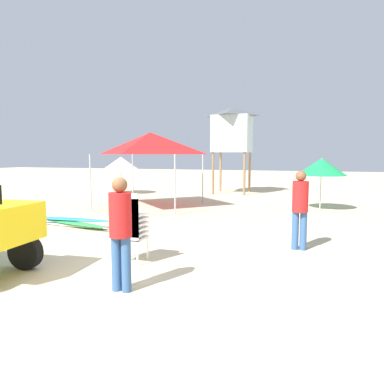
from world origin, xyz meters
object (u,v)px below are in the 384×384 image
(surfboard_pile, at_px, (72,222))
(lifeguard_near_left, at_px, (121,227))
(stacked_plastic_chairs, at_px, (129,223))
(lifeguard_tower, at_px, (232,130))
(lifeguard_near_center, at_px, (300,205))
(popup_canopy, at_px, (150,143))
(beach_umbrella_mid, at_px, (321,167))
(beach_umbrella_left, at_px, (121,164))

(surfboard_pile, relative_size, lifeguard_near_left, 1.58)
(stacked_plastic_chairs, relative_size, lifeguard_tower, 0.30)
(lifeguard_tower, bearing_deg, lifeguard_near_center, -70.85)
(surfboard_pile, relative_size, popup_canopy, 0.81)
(lifeguard_near_left, bearing_deg, lifeguard_tower, 95.25)
(lifeguard_near_left, height_order, lifeguard_tower, lifeguard_tower)
(stacked_plastic_chairs, distance_m, surfboard_pile, 3.98)
(stacked_plastic_chairs, xyz_separation_m, beach_umbrella_mid, (3.45, 7.92, 0.79))
(lifeguard_tower, bearing_deg, stacked_plastic_chairs, -86.66)
(surfboard_pile, height_order, beach_umbrella_left, beach_umbrella_left)
(surfboard_pile, bearing_deg, lifeguard_tower, 76.60)
(lifeguard_near_left, relative_size, beach_umbrella_left, 0.84)
(beach_umbrella_left, bearing_deg, beach_umbrella_mid, -14.68)
(stacked_plastic_chairs, distance_m, beach_umbrella_mid, 8.67)
(lifeguard_near_center, height_order, beach_umbrella_left, beach_umbrella_left)
(surfboard_pile, xyz_separation_m, lifeguard_tower, (2.35, 9.85, 3.09))
(lifeguard_tower, bearing_deg, popup_canopy, -108.80)
(surfboard_pile, bearing_deg, lifeguard_near_left, -45.93)
(stacked_plastic_chairs, distance_m, beach_umbrella_left, 12.01)
(lifeguard_near_center, bearing_deg, stacked_plastic_chairs, -146.38)
(beach_umbrella_left, distance_m, beach_umbrella_mid, 9.74)
(lifeguard_near_center, relative_size, beach_umbrella_mid, 0.89)
(surfboard_pile, relative_size, lifeguard_tower, 0.60)
(beach_umbrella_left, bearing_deg, lifeguard_near_center, -43.66)
(surfboard_pile, bearing_deg, popup_canopy, 84.21)
(lifeguard_tower, distance_m, beach_umbrella_left, 5.86)
(lifeguard_near_left, bearing_deg, beach_umbrella_left, 119.22)
(stacked_plastic_chairs, height_order, lifeguard_tower, lifeguard_tower)
(beach_umbrella_mid, bearing_deg, beach_umbrella_left, 165.32)
(lifeguard_near_left, distance_m, popup_canopy, 8.65)
(lifeguard_near_left, relative_size, beach_umbrella_mid, 0.90)
(popup_canopy, bearing_deg, stacked_plastic_chairs, -68.43)
(lifeguard_near_left, height_order, beach_umbrella_left, beach_umbrella_left)
(beach_umbrella_left, bearing_deg, popup_canopy, -48.02)
(beach_umbrella_mid, bearing_deg, lifeguard_tower, 133.42)
(stacked_plastic_chairs, xyz_separation_m, lifeguard_tower, (-0.72, 12.32, 2.47))
(stacked_plastic_chairs, xyz_separation_m, lifeguard_near_center, (2.89, 1.92, 0.20))
(surfboard_pile, xyz_separation_m, beach_umbrella_mid, (6.51, 5.45, 1.41))
(lifeguard_near_left, xyz_separation_m, beach_umbrella_mid, (2.92, 9.16, 0.59))
(popup_canopy, height_order, lifeguard_tower, lifeguard_tower)
(beach_umbrella_left, height_order, beach_umbrella_mid, beach_umbrella_left)
(popup_canopy, bearing_deg, lifeguard_near_left, -68.21)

